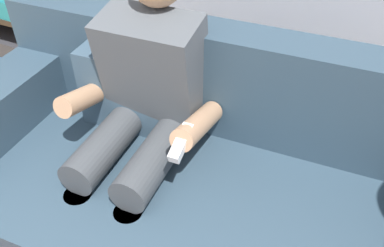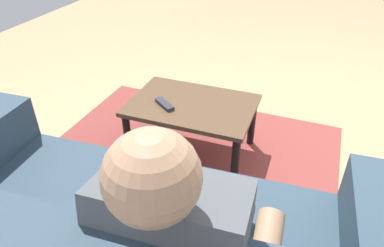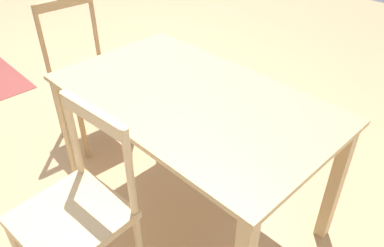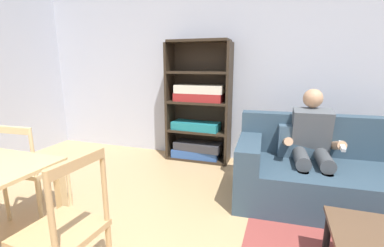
# 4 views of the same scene
# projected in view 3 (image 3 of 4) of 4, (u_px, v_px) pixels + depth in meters

# --- Properties ---
(ground_plane) EXTENTS (9.00, 9.00, 0.00)m
(ground_plane) POSITION_uv_depth(u_px,v_px,m) (53.00, 95.00, 3.31)
(ground_plane) COLOR tan
(dining_table) EXTENTS (1.40, 0.83, 0.77)m
(dining_table) POSITION_uv_depth(u_px,v_px,m) (192.00, 115.00, 1.91)
(dining_table) COLOR tan
(dining_table) RESTS_ON ground_plane
(dining_chair_near_wall) EXTENTS (0.45, 0.45, 0.93)m
(dining_chair_near_wall) POSITION_uv_depth(u_px,v_px,m) (77.00, 214.00, 1.62)
(dining_chair_near_wall) COLOR #D1B27F
(dining_chair_near_wall) RESTS_ON ground_plane
(dining_chair_facing_couch) EXTENTS (0.45, 0.45, 0.97)m
(dining_chair_facing_couch) POSITION_uv_depth(u_px,v_px,m) (87.00, 76.00, 2.61)
(dining_chair_facing_couch) COLOR tan
(dining_chair_facing_couch) RESTS_ON ground_plane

